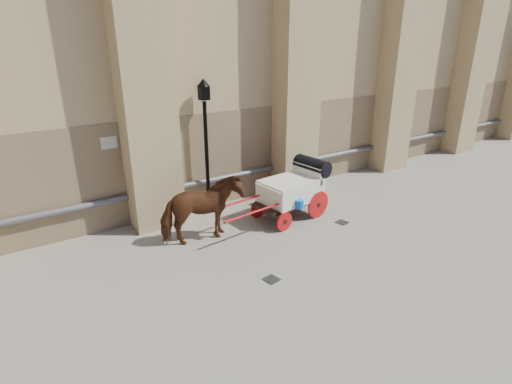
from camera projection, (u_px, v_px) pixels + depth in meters
ground at (253, 269)px, 9.41m from camera, size 90.00×90.00×0.00m
horse at (202, 210)px, 10.40m from camera, size 2.21×1.17×1.79m
carriage at (294, 187)px, 11.93m from camera, size 3.97×1.52×1.70m
street_lamp at (206, 144)px, 11.82m from camera, size 0.38×0.38×4.04m
drain_grate_near at (271, 279)px, 9.00m from camera, size 0.37×0.37×0.01m
drain_grate_far at (342, 222)px, 11.78m from camera, size 0.37×0.37×0.01m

